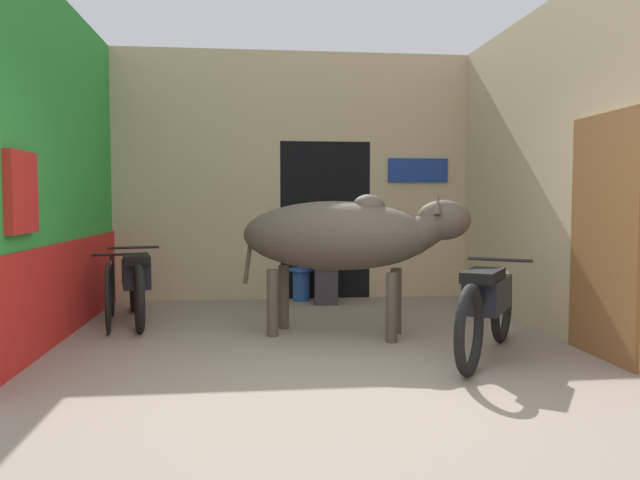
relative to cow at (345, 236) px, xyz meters
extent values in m
plane|color=gray|center=(-0.34, -1.86, -0.98)|extent=(30.00, 30.00, 0.00)
cube|color=green|center=(-2.80, 0.25, 0.67)|extent=(0.18, 4.22, 3.31)
cube|color=red|center=(-2.70, 0.25, -0.52)|extent=(0.03, 4.22, 0.93)
cube|color=red|center=(-2.68, -0.93, 0.41)|extent=(0.08, 0.56, 0.64)
cube|color=#C6B289|center=(-0.34, 2.45, 1.73)|extent=(4.76, 0.18, 1.19)
cube|color=#C6B289|center=(-1.62, 2.45, 0.08)|extent=(2.20, 0.18, 2.12)
cube|color=#C6B289|center=(1.37, 2.45, 0.08)|extent=(1.34, 0.18, 2.12)
cube|color=black|center=(0.09, 2.81, 0.08)|extent=(1.22, 0.90, 2.12)
cube|color=navy|center=(1.36, 2.34, 0.76)|extent=(0.82, 0.03, 0.32)
cube|color=#C6B289|center=(2.13, 0.25, 0.67)|extent=(0.18, 4.22, 3.31)
cube|color=brown|center=(2.03, -1.10, 0.04)|extent=(0.05, 1.00, 2.05)
ellipsoid|color=#4C4238|center=(-0.09, 0.03, 0.00)|extent=(2.01, 1.29, 0.68)
ellipsoid|color=#4C4238|center=(0.22, -0.08, 0.28)|extent=(0.40, 0.37, 0.25)
cylinder|color=#4C4238|center=(0.73, -0.25, 0.06)|extent=(0.53, 0.45, 0.45)
ellipsoid|color=#4C4238|center=(0.89, -0.31, 0.16)|extent=(0.59, 0.47, 0.38)
cylinder|color=#4C4238|center=(-0.93, 0.32, -0.20)|extent=(0.13, 0.08, 0.59)
cylinder|color=#4C4238|center=(0.52, 0.03, -0.65)|extent=(0.11, 0.11, 0.66)
cylinder|color=#4C4238|center=(0.40, -0.34, -0.65)|extent=(0.11, 0.11, 0.66)
cylinder|color=#4C4238|center=(-0.58, 0.41, -0.65)|extent=(0.11, 0.11, 0.66)
cylinder|color=#4C4238|center=(-0.70, 0.04, -0.65)|extent=(0.11, 0.11, 0.66)
cone|color=#473D33|center=(0.89, -0.17, 0.30)|extent=(0.11, 0.16, 0.21)
cone|color=#473D33|center=(0.80, -0.42, 0.30)|extent=(0.11, 0.16, 0.21)
torus|color=black|center=(0.73, -1.50, -0.63)|extent=(0.45, 0.63, 0.70)
torus|color=black|center=(1.42, -0.45, -0.63)|extent=(0.45, 0.63, 0.70)
cube|color=black|center=(1.08, -0.98, -0.44)|extent=(0.61, 0.73, 0.28)
cube|color=black|center=(0.97, -1.13, -0.26)|extent=(0.52, 0.61, 0.09)
cylinder|color=black|center=(1.35, -0.56, -0.19)|extent=(0.50, 0.34, 0.03)
sphere|color=silver|center=(1.39, -0.49, -0.35)|extent=(0.15, 0.15, 0.15)
torus|color=black|center=(-2.03, 0.34, -0.64)|extent=(0.23, 0.69, 0.69)
torus|color=black|center=(-2.31, 1.57, -0.64)|extent=(0.23, 0.69, 0.69)
cube|color=black|center=(-2.17, 0.95, -0.45)|extent=(0.43, 0.74, 0.28)
cube|color=black|center=(-2.12, 0.77, -0.27)|extent=(0.38, 0.60, 0.09)
cylinder|color=black|center=(-2.28, 1.43, -0.20)|extent=(0.57, 0.16, 0.03)
sphere|color=silver|center=(-2.30, 1.52, -0.36)|extent=(0.15, 0.15, 0.15)
torus|color=black|center=(-2.33, 0.34, -0.62)|extent=(0.16, 0.71, 0.72)
torus|color=black|center=(-2.50, 1.31, -0.62)|extent=(0.16, 0.71, 0.72)
cylinder|color=red|center=(-2.41, 0.82, -0.33)|extent=(0.17, 0.80, 0.03)
cylinder|color=black|center=(-2.49, 1.22, -0.27)|extent=(0.44, 0.11, 0.03)
cube|color=#3D3842|center=(0.04, 1.82, -0.77)|extent=(0.29, 0.14, 0.43)
cube|color=#3D3842|center=(0.04, 1.91, -0.50)|extent=(0.29, 0.32, 0.11)
cube|color=maroon|center=(0.04, 1.98, -0.26)|extent=(0.41, 0.20, 0.48)
sphere|color=tan|center=(0.04, 1.98, 0.09)|extent=(0.20, 0.20, 0.20)
cylinder|color=#2856B2|center=(-0.26, 2.17, -0.78)|extent=(0.22, 0.22, 0.40)
cylinder|color=#2856B2|center=(-0.26, 2.17, -0.57)|extent=(0.32, 0.32, 0.04)
camera|label=1|loc=(-0.90, -6.01, 0.35)|focal=35.00mm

